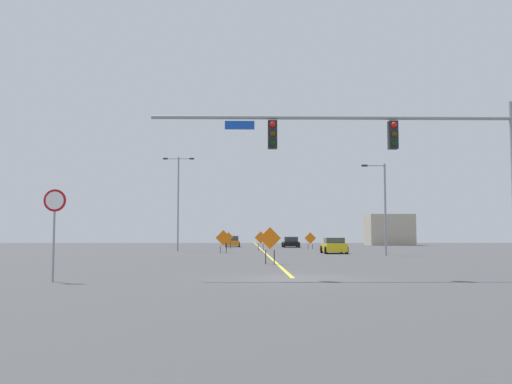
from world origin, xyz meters
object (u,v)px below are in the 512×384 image
Objects in this scene: street_lamp_mid_right at (178,196)px; construction_sign_left_lane at (261,238)px; traffic_signal_assembly at (389,146)px; car_yellow_distant at (334,246)px; construction_sign_median_near at (229,238)px; car_black_passing at (291,243)px; construction_sign_right_shoulder at (310,239)px; construction_sign_right_lane at (270,240)px; construction_sign_left_shoulder at (223,239)px; stop_sign at (54,217)px; street_lamp_far_right at (383,204)px; car_orange_near at (233,242)px.

construction_sign_left_lane is (8.23, 1.39, -4.16)m from street_lamp_mid_right.
traffic_signal_assembly is 28.95m from car_yellow_distant.
construction_sign_median_near is 10.24m from car_black_passing.
construction_sign_right_lane is at bearing -99.99° from construction_sign_right_shoulder.
traffic_signal_assembly is 44.07m from construction_sign_right_shoulder.
construction_sign_right_lane is 1.05× the size of construction_sign_median_near.
construction_sign_right_lane is at bearing -80.46° from construction_sign_left_shoulder.
traffic_signal_assembly reaches higher than stop_sign.
street_lamp_far_right is at bearing 77.12° from traffic_signal_assembly.
construction_sign_median_near is (-7.37, 47.04, -3.64)m from traffic_signal_assembly.
construction_sign_right_lane is 1.03× the size of construction_sign_left_lane.
construction_sign_median_near is 0.49× the size of car_orange_near.
traffic_signal_assembly is at bearing -84.19° from construction_sign_left_lane.
car_orange_near is (-7.13, 57.18, -4.19)m from traffic_signal_assembly.
car_yellow_distant is at bearing -27.88° from street_lamp_mid_right.
construction_sign_median_near is at bearing 66.81° from street_lamp_mid_right.
construction_sign_median_near is at bearing 98.90° from traffic_signal_assembly.
construction_sign_right_lane is 19.49m from car_yellow_distant.
street_lamp_far_right reaches higher than construction_sign_left_shoulder.
street_lamp_far_right is at bearing -79.87° from construction_sign_right_shoulder.
car_yellow_distant is (9.61, -18.49, -0.60)m from construction_sign_median_near.
stop_sign is at bearing -124.16° from street_lamp_far_right.
street_lamp_far_right is 1.82× the size of car_orange_near.
car_orange_near is at bearing 154.85° from car_black_passing.
traffic_signal_assembly reaches higher than construction_sign_left_lane.
car_yellow_distant is 1.00× the size of car_orange_near.
traffic_signal_assembly is at bearing -76.15° from construction_sign_left_shoulder.
traffic_signal_assembly is 47.75m from construction_sign_median_near.
stop_sign is 0.79× the size of car_orange_near.
construction_sign_right_shoulder is 0.97× the size of construction_sign_left_lane.
stop_sign reaches higher than construction_sign_left_lane.
traffic_signal_assembly is 7.08× the size of construction_sign_median_near.
construction_sign_right_lane is 27.39m from construction_sign_left_lane.
construction_sign_right_shoulder is at bearing 47.99° from construction_sign_left_lane.
car_black_passing is at bearing 77.45° from stop_sign.
street_lamp_far_right is 14.25m from construction_sign_left_shoulder.
car_black_passing is 1.17× the size of car_orange_near.
stop_sign is at bearing -89.65° from street_lamp_mid_right.
stop_sign reaches higher than car_orange_near.
stop_sign is 56.51m from car_black_passing.
construction_sign_right_lane is at bearing -90.43° from construction_sign_left_lane.
street_lamp_far_right is 21.37m from street_lamp_mid_right.
street_lamp_mid_right is (-17.53, 12.14, 1.39)m from street_lamp_far_right.
traffic_signal_assembly is 7.18× the size of construction_sign_right_shoulder.
stop_sign is 1.56× the size of construction_sign_right_lane.
street_lamp_far_right is 1.83× the size of car_yellow_distant.
car_yellow_distant is at bearing -6.42° from construction_sign_left_shoulder.
construction_sign_median_near is (-9.29, 3.17, 0.06)m from construction_sign_right_shoulder.
construction_sign_right_shoulder is at bearing -55.77° from car_orange_near.
car_orange_near reaches higher than car_yellow_distant.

